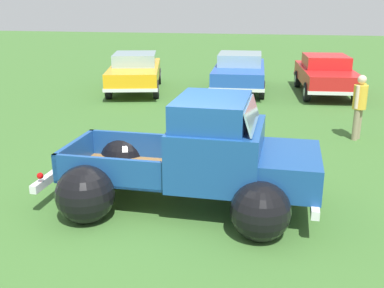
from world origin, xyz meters
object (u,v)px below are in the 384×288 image
Objects in this scene: spectator_0 at (359,103)px; show_car_0 at (135,70)px; show_car_2 at (325,73)px; show_car_1 at (240,70)px; vintage_pickup_truck at (202,164)px.

show_car_0 is at bearing 174.58° from spectator_0.
show_car_0 is 1.10× the size of show_car_2.
spectator_0 is (7.48, -5.17, 0.15)m from show_car_0.
show_car_0 is 2.95× the size of spectator_0.
spectator_0 is at bearing -1.94° from show_car_2.
spectator_0 is at bearing 42.36° from show_car_0.
vintage_pickup_truck is at bearing -1.02° from show_car_1.
spectator_0 reaches higher than show_car_0.
show_car_1 is (3.98, 0.76, 0.00)m from show_car_0.
show_car_1 is 1.03× the size of show_car_2.
show_car_2 is at bearing 122.10° from spectator_0.
vintage_pickup_truck is 10.83m from show_car_2.
spectator_0 is (0.29, -5.84, 0.15)m from show_car_2.
vintage_pickup_truck is 5.61m from spectator_0.
show_car_0 is at bearing -89.46° from show_car_2.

